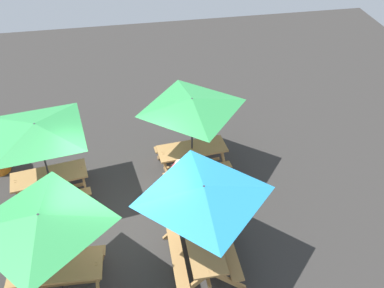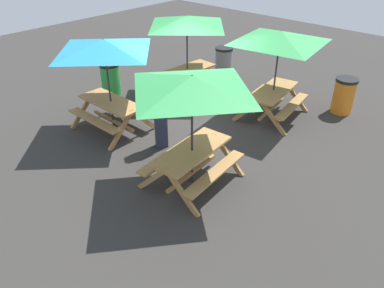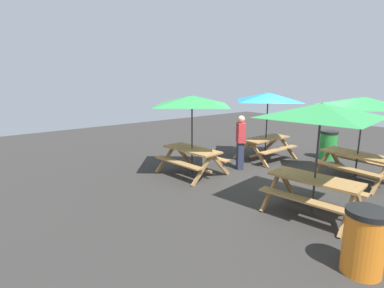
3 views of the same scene
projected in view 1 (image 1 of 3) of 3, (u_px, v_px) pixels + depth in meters
ground_plane at (128, 230)px, 10.01m from camera, size 24.00×24.00×0.00m
picnic_table_0 at (42, 226)px, 7.54m from camera, size 2.11×2.11×2.34m
picnic_table_1 at (204, 198)px, 8.08m from camera, size 2.01×2.01×2.34m
picnic_table_2 at (192, 109)px, 10.42m from camera, size 2.18×2.18×2.34m
picnic_table_3 at (37, 135)px, 9.62m from camera, size 2.80×2.80×2.34m
person_standing at (180, 186)px, 9.91m from camera, size 0.42×0.38×1.67m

